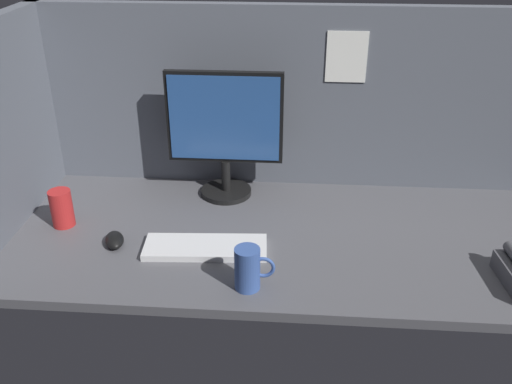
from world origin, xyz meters
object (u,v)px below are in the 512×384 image
at_px(mouse, 115,240).
at_px(mug_red_plastic, 62,208).
at_px(keyboard, 206,247).
at_px(mug_ceramic_blue, 248,268).
at_px(monitor, 225,130).

xyz_separation_m(mouse, mug_red_plastic, (-0.20, 0.10, 0.04)).
xyz_separation_m(keyboard, mug_ceramic_blue, (0.15, -0.17, 0.05)).
height_order(keyboard, mug_red_plastic, mug_red_plastic).
distance_m(mug_ceramic_blue, mug_red_plastic, 0.69).
height_order(keyboard, mug_ceramic_blue, mug_ceramic_blue).
bearing_deg(mug_ceramic_blue, mug_red_plastic, 155.50).
bearing_deg(keyboard, monitor, 83.75).
height_order(mouse, mug_red_plastic, mug_red_plastic).
height_order(keyboard, mouse, mouse).
distance_m(monitor, keyboard, 0.44).
height_order(mug_ceramic_blue, mug_red_plastic, mug_ceramic_blue).
bearing_deg(mug_red_plastic, keyboard, -13.24).
xyz_separation_m(monitor, mug_ceramic_blue, (0.13, -0.55, -0.18)).
relative_size(monitor, mouse, 4.65).
xyz_separation_m(monitor, keyboard, (-0.02, -0.38, -0.23)).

